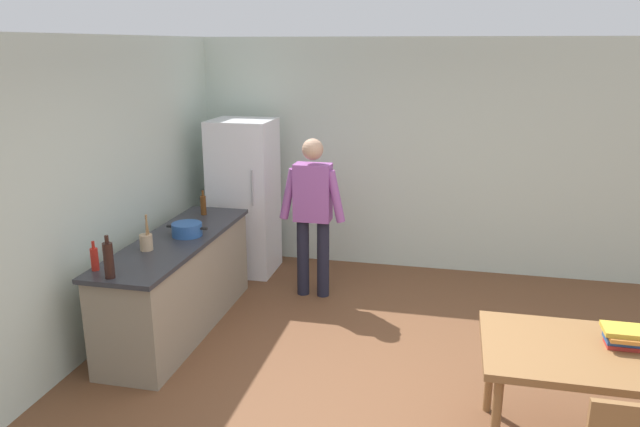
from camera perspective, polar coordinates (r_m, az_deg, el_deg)
ground_plane at (r=4.83m, az=5.57°, el=-17.18°), size 14.00×14.00×0.00m
wall_back at (r=7.16m, az=8.91°, el=5.37°), size 6.40×0.12×2.70m
wall_left at (r=5.37m, az=-22.41°, el=0.86°), size 0.12×5.60×2.70m
kitchen_counter at (r=5.83m, az=-13.25°, el=-6.50°), size 0.64×2.20×0.90m
refrigerator at (r=7.06m, az=-7.17°, el=1.55°), size 0.70×0.67×1.80m
person at (r=6.26m, az=-0.69°, el=0.57°), size 0.70×0.22×1.70m
dining_table at (r=4.32m, az=24.51°, el=-12.60°), size 1.40×0.90×0.75m
cooking_pot at (r=5.72m, az=-12.49°, el=-1.48°), size 0.40×0.28×0.12m
utensil_jar at (r=5.41m, az=-16.13°, el=-2.55°), size 0.11×0.11×0.32m
bottle_wine_dark at (r=4.84m, az=-19.38°, el=-4.17°), size 0.08×0.08×0.34m
bottle_sauce_red at (r=5.06m, az=-20.57°, el=-4.02°), size 0.06×0.06×0.24m
bottle_beer_brown at (r=6.38m, az=-11.00°, el=0.81°), size 0.06×0.06×0.26m
book_stack at (r=4.39m, az=26.90°, el=-10.38°), size 0.27×0.22×0.12m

